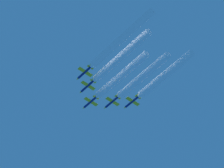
{
  "coord_description": "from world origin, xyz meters",
  "views": [
    {
      "loc": [
        -141.5,
        -177.87,
        1.49
      ],
      "look_at": [
        0.06,
        -12.97,
        240.17
      ],
      "focal_mm": 100.69,
      "sensor_mm": 36.0,
      "label": 1
    }
  ],
  "objects": [
    {
      "name": "jet_outer_right",
      "position": [
        15.8,
        -10.52,
        239.31
      ],
      "size": [
        8.45,
        12.3,
        2.96
      ],
      "color": "navy"
    },
    {
      "name": "smoke_trail_outer_left",
      "position": [
        -15.95,
        -38.05,
        239.6
      ],
      "size": [
        3.74,
        44.8,
        3.74
      ],
      "color": "white"
    },
    {
      "name": "jet_lead",
      "position": [
        0.49,
        5.49,
        241.33
      ],
      "size": [
        8.45,
        12.3,
        2.96
      ],
      "color": "navy"
    },
    {
      "name": "jet_right_wingman",
      "position": [
        8.33,
        -2.99,
        240.09
      ],
      "size": [
        8.45,
        12.3,
        2.96
      ],
      "color": "navy"
    },
    {
      "name": "smoke_trail_left_wingman",
      "position": [
        -8.37,
        -29.37,
        240.58
      ],
      "size": [
        3.74,
        41.44,
        3.74
      ],
      "color": "white"
    },
    {
      "name": "jet_left_wingman",
      "position": [
        -8.37,
        -3.03,
        240.61
      ],
      "size": [
        8.45,
        12.3,
        2.96
      ],
      "color": "navy"
    },
    {
      "name": "smoke_trail_outer_right",
      "position": [
        15.8,
        -35.66,
        239.29
      ],
      "size": [
        3.74,
        39.04,
        3.74
      ],
      "color": "white"
    },
    {
      "name": "smoke_trail_lead",
      "position": [
        0.49,
        -19.55,
        241.3
      ],
      "size": [
        3.74,
        38.83,
        3.74
      ],
      "color": "white"
    },
    {
      "name": "jet_outer_left",
      "position": [
        -15.95,
        -10.03,
        239.63
      ],
      "size": [
        8.45,
        12.3,
        2.96
      ],
      "color": "navy"
    },
    {
      "name": "smoke_trail_right_wingman",
      "position": [
        8.33,
        -27.45,
        240.06
      ],
      "size": [
        3.74,
        37.68,
        3.74
      ],
      "color": "white"
    }
  ]
}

